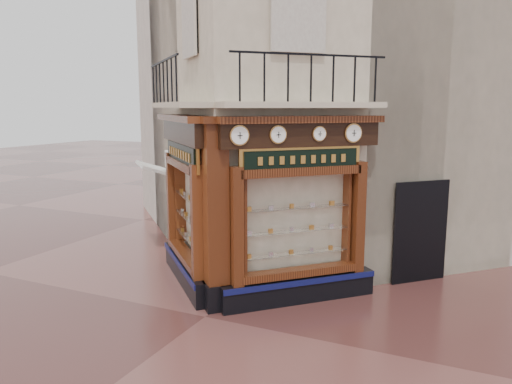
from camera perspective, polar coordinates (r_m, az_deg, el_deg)
The scene contains 15 objects.
ground at distance 10.37m, azimuth -5.84°, elevation -14.00°, with size 80.00×80.00×0.00m, color #4E2724.
main_building at distance 15.22m, azimuth 6.18°, elevation 16.62°, with size 8.00×8.00×12.00m, color beige.
neighbour_left at distance 18.36m, azimuth 1.18°, elevation 13.91°, with size 8.00×8.00×11.00m, color beige.
neighbour_right at distance 16.99m, azimuth 17.12°, elevation 13.83°, with size 8.00×8.00×11.00m, color beige.
shopfront_left at distance 11.78m, azimuth -8.00°, elevation -1.07°, with size 2.86×2.86×3.98m.
shopfront_right at distance 10.54m, azimuth 4.97°, elevation -2.28°, with size 2.86×2.86×3.98m.
corner_pilaster at distance 10.17m, azimuth -4.59°, elevation -2.89°, with size 0.85×0.85×3.98m.
balcony at distance 10.80m, azimuth -2.15°, elevation 10.00°, with size 5.94×2.97×1.03m.
clock_a at distance 9.64m, azimuth -1.91°, elevation 6.48°, with size 0.31×0.31×0.39m.
clock_b at distance 9.92m, azimuth 2.54°, elevation 6.57°, with size 0.29×0.29×0.36m.
clock_c at distance 10.30m, azimuth 7.24°, elevation 6.62°, with size 0.26×0.26×0.31m.
clock_d at distance 10.69m, azimuth 11.05°, elevation 6.63°, with size 0.32×0.32×0.40m.
awning at distance 14.88m, azimuth -11.10°, elevation -6.70°, with size 1.60×0.96×0.08m, color white, non-canonical shape.
signboard_left at distance 11.61m, azimuth -8.51°, elevation 4.36°, with size 2.24×2.24×0.60m.
signboard_right at distance 10.30m, azimuth 5.24°, elevation 3.76°, with size 1.96×1.96×0.52m.
Camera 1 is at (4.90, -8.13, 4.17)m, focal length 35.00 mm.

